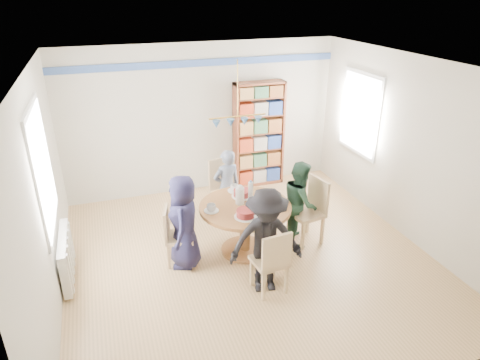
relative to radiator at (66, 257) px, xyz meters
name	(u,v)px	position (x,y,z in m)	size (l,w,h in m)	color
ground	(249,257)	(2.42, -0.30, -0.35)	(5.00, 5.00, 0.00)	tan
room_shell	(212,132)	(2.16, 0.57, 1.30)	(5.00, 5.00, 5.00)	white
radiator	(66,257)	(0.00, 0.00, 0.00)	(0.12, 1.00, 0.60)	silver
dining_table	(245,217)	(2.42, -0.12, 0.21)	(1.30, 1.30, 0.75)	brown
chair_left	(175,233)	(1.41, -0.08, 0.12)	(0.46, 0.46, 0.85)	tan
chair_right	(311,208)	(3.45, -0.15, 0.20)	(0.52, 0.52, 1.01)	tan
chair_far	(226,187)	(2.43, 0.87, 0.23)	(0.56, 0.56, 1.05)	tan
chair_near	(272,260)	(2.43, -1.11, 0.15)	(0.44, 0.44, 0.90)	tan
person_left	(184,222)	(1.54, -0.15, 0.32)	(0.65, 0.42, 1.33)	black
person_right	(300,202)	(3.29, -0.08, 0.29)	(0.62, 0.48, 1.28)	#1B3625
person_far	(227,187)	(2.43, 0.79, 0.28)	(0.46, 0.30, 1.25)	gray
person_near	(266,241)	(2.38, -1.00, 0.35)	(0.91, 0.52, 1.41)	black
bookshelf	(259,136)	(3.45, 2.04, 0.63)	(0.95, 0.28, 1.99)	brown
tableware	(243,201)	(2.40, -0.09, 0.47)	(1.19, 1.19, 0.31)	white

